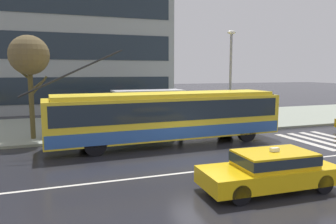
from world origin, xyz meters
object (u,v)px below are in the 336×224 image
at_px(trolleybus, 168,116).
at_px(taxi_oncoming_near, 271,169).
at_px(pedestrian_at_shelter, 181,103).
at_px(bus_shelter, 147,100).
at_px(pedestrian_approaching_curb, 123,105).
at_px(street_lamp, 231,71).
at_px(street_tree_bare, 29,57).

bearing_deg(trolleybus, taxi_oncoming_near, -83.09).
height_order(trolleybus, pedestrian_at_shelter, trolleybus).
distance_m(bus_shelter, pedestrian_approaching_curb, 1.63).
xyz_separation_m(bus_shelter, street_lamp, (5.47, -0.62, 1.79)).
height_order(bus_shelter, pedestrian_at_shelter, bus_shelter).
bearing_deg(trolleybus, bus_shelter, 94.83).
bearing_deg(pedestrian_approaching_curb, trolleybus, -68.26).
height_order(pedestrian_at_shelter, street_lamp, street_lamp).
relative_size(pedestrian_at_shelter, pedestrian_approaching_curb, 0.99).
xyz_separation_m(taxi_oncoming_near, bus_shelter, (-1.16, 10.57, 1.39)).
bearing_deg(bus_shelter, taxi_oncoming_near, -83.71).
relative_size(taxi_oncoming_near, pedestrian_at_shelter, 2.35).
bearing_deg(pedestrian_approaching_curb, bus_shelter, -32.87).
relative_size(trolleybus, street_lamp, 2.13).
bearing_deg(street_tree_bare, trolleybus, -24.94).
height_order(trolleybus, street_tree_bare, street_tree_bare).
bearing_deg(taxi_oncoming_near, pedestrian_approaching_curb, 102.34).
bearing_deg(taxi_oncoming_near, street_tree_bare, 126.09).
bearing_deg(pedestrian_at_shelter, pedestrian_approaching_curb, 175.89).
distance_m(trolleybus, bus_shelter, 3.23).
relative_size(taxi_oncoming_near, bus_shelter, 1.08).
bearing_deg(street_tree_bare, pedestrian_at_shelter, 3.63).
distance_m(street_lamp, street_tree_bare, 12.06).
distance_m(taxi_oncoming_near, bus_shelter, 10.73).
xyz_separation_m(trolleybus, taxi_oncoming_near, (0.90, -7.41, -0.81)).
xyz_separation_m(bus_shelter, pedestrian_approaching_curb, (-1.34, 0.86, -0.33)).
bearing_deg(street_tree_bare, bus_shelter, -0.08).
xyz_separation_m(pedestrian_at_shelter, pedestrian_approaching_curb, (-3.88, 0.28, 0.03)).
xyz_separation_m(trolleybus, street_lamp, (5.20, 2.55, 2.37)).
bearing_deg(taxi_oncoming_near, trolleybus, 96.91).
distance_m(pedestrian_at_shelter, street_tree_bare, 9.55).
distance_m(bus_shelter, street_lamp, 5.79).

